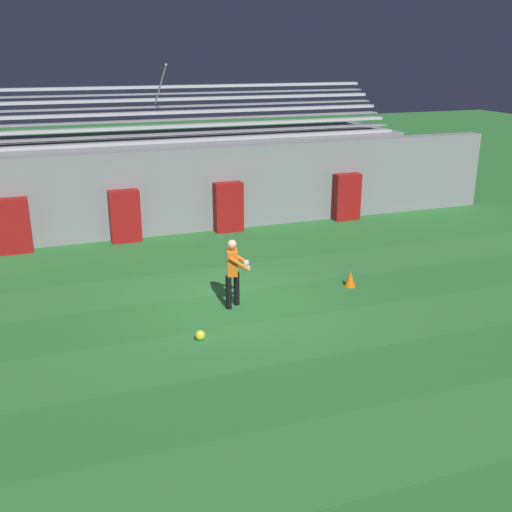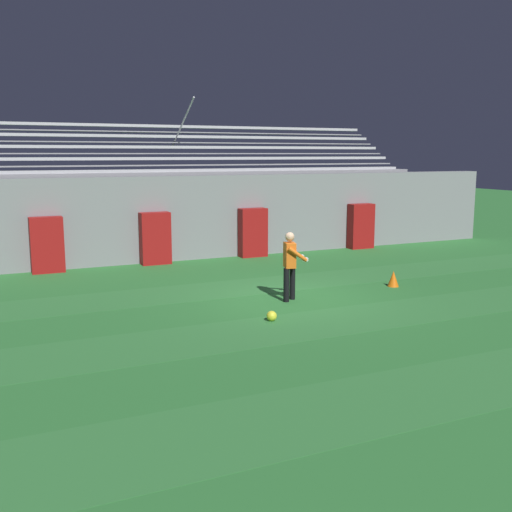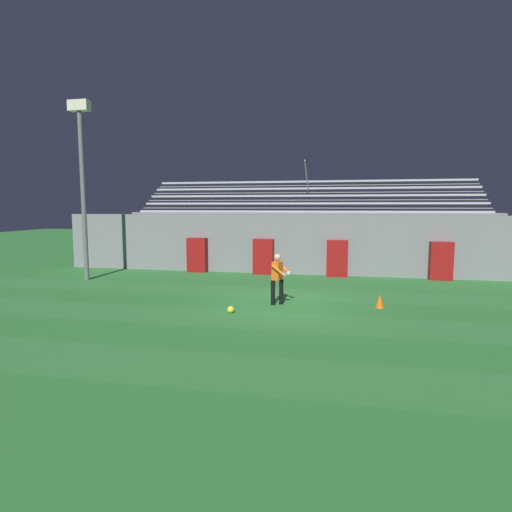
{
  "view_description": "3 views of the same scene",
  "coord_description": "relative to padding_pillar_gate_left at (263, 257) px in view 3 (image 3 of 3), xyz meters",
  "views": [
    {
      "loc": [
        -4.01,
        -12.74,
        5.78
      ],
      "look_at": [
        0.39,
        -0.49,
        1.33
      ],
      "focal_mm": 42.0,
      "sensor_mm": 36.0,
      "label": 1
    },
    {
      "loc": [
        -6.72,
        -12.65,
        3.51
      ],
      "look_at": [
        -1.47,
        -1.25,
        1.37
      ],
      "focal_mm": 42.0,
      "sensor_mm": 36.0,
      "label": 2
    },
    {
      "loc": [
        2.09,
        -13.77,
        3.21
      ],
      "look_at": [
        -0.6,
        -1.05,
        1.69
      ],
      "focal_mm": 30.0,
      "sensor_mm": 36.0,
      "label": 3
    }
  ],
  "objects": [
    {
      "name": "ground_plane",
      "position": [
        1.72,
        -5.95,
        -0.84
      ],
      "size": [
        80.0,
        80.0,
        0.0
      ],
      "primitive_type": "plane",
      "color": "#2D7533"
    },
    {
      "name": "turf_stripe_near",
      "position": [
        1.72,
        -11.95,
        -0.83
      ],
      "size": [
        28.0,
        1.91,
        0.01
      ],
      "primitive_type": "cube",
      "color": "#337A38",
      "rests_on": "ground"
    },
    {
      "name": "turf_stripe_mid",
      "position": [
        1.72,
        -8.12,
        -0.83
      ],
      "size": [
        28.0,
        1.91,
        0.01
      ],
      "primitive_type": "cube",
      "color": "#337A38",
      "rests_on": "ground"
    },
    {
      "name": "turf_stripe_far",
      "position": [
        1.72,
        -4.3,
        -0.83
      ],
      "size": [
        28.0,
        1.91,
        0.01
      ],
      "primitive_type": "cube",
      "color": "#337A38",
      "rests_on": "ground"
    },
    {
      "name": "back_wall",
      "position": [
        1.72,
        0.55,
        0.56
      ],
      "size": [
        24.0,
        0.6,
        2.8
      ],
      "primitive_type": "cube",
      "color": "gray",
      "rests_on": "ground"
    },
    {
      "name": "padding_pillar_gate_left",
      "position": [
        0.0,
        0.0,
        0.0
      ],
      "size": [
        0.95,
        0.44,
        1.67
      ],
      "primitive_type": "cube",
      "color": "maroon",
      "rests_on": "ground"
    },
    {
      "name": "padding_pillar_gate_right",
      "position": [
        3.44,
        0.0,
        0.0
      ],
      "size": [
        0.95,
        0.44,
        1.67
      ],
      "primitive_type": "cube",
      "color": "maroon",
      "rests_on": "ground"
    },
    {
      "name": "padding_pillar_far_left",
      "position": [
        -3.3,
        0.0,
        0.0
      ],
      "size": [
        0.95,
        0.44,
        1.67
      ],
      "primitive_type": "cube",
      "color": "maroon",
      "rests_on": "ground"
    },
    {
      "name": "padding_pillar_far_right",
      "position": [
        7.89,
        0.0,
        0.0
      ],
      "size": [
        0.95,
        0.44,
        1.67
      ],
      "primitive_type": "cube",
      "color": "maroon",
      "rests_on": "ground"
    },
    {
      "name": "bleacher_stand",
      "position": [
        1.72,
        2.89,
        0.67
      ],
      "size": [
        18.0,
        4.05,
        5.43
      ],
      "color": "gray",
      "rests_on": "ground"
    },
    {
      "name": "floodlight_pole",
      "position": [
        -7.29,
        -3.13,
        4.02
      ],
      "size": [
        0.9,
        0.36,
        7.63
      ],
      "color": "slate",
      "rests_on": "ground"
    },
    {
      "name": "goalkeeper",
      "position": [
        1.65,
        -6.11,
        0.12
      ],
      "size": [
        0.66,
        0.67,
        1.67
      ],
      "color": "black",
      "rests_on": "ground"
    },
    {
      "name": "soccer_ball",
      "position": [
        0.45,
        -7.55,
        -0.73
      ],
      "size": [
        0.22,
        0.22,
        0.22
      ],
      "primitive_type": "sphere",
      "color": "yellow",
      "rests_on": "ground"
    },
    {
      "name": "traffic_cone",
      "position": [
        4.9,
        -5.89,
        -0.63
      ],
      "size": [
        0.3,
        0.3,
        0.42
      ],
      "primitive_type": "cone",
      "color": "orange",
      "rests_on": "ground"
    }
  ]
}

